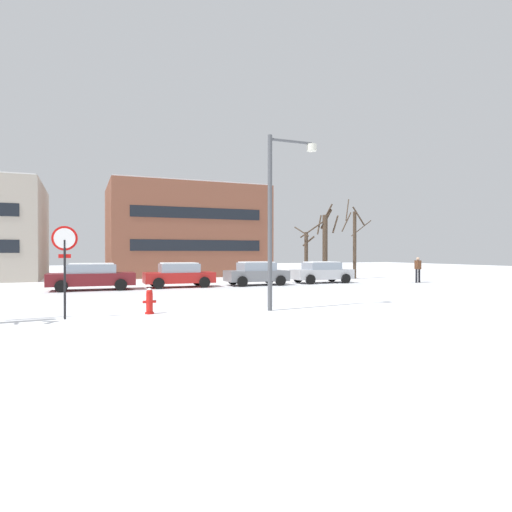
{
  "coord_description": "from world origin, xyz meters",
  "views": [
    {
      "loc": [
        -1.17,
        -15.93,
        2.06
      ],
      "look_at": [
        7.6,
        5.77,
        1.88
      ],
      "focal_mm": 30.43,
      "sensor_mm": 36.0,
      "label": 1
    }
  ],
  "objects_px": {
    "parked_car_maroon": "(92,276)",
    "parked_car_silver": "(322,272)",
    "parked_car_gray": "(256,273)",
    "pedestrian_crossing": "(418,268)",
    "street_lamp": "(278,204)",
    "parked_car_red": "(179,275)",
    "stop_sign": "(65,254)",
    "fire_hydrant": "(149,301)"
  },
  "relations": [
    {
      "from": "parked_car_maroon",
      "to": "parked_car_silver",
      "type": "relative_size",
      "value": 1.11
    },
    {
      "from": "parked_car_gray",
      "to": "pedestrian_crossing",
      "type": "distance_m",
      "value": 11.34
    },
    {
      "from": "parked_car_maroon",
      "to": "street_lamp",
      "type": "bearing_deg",
      "value": -62.08
    },
    {
      "from": "parked_car_red",
      "to": "pedestrian_crossing",
      "type": "height_order",
      "value": "pedestrian_crossing"
    },
    {
      "from": "parked_car_silver",
      "to": "parked_car_maroon",
      "type": "bearing_deg",
      "value": -179.43
    },
    {
      "from": "parked_car_maroon",
      "to": "parked_car_gray",
      "type": "distance_m",
      "value": 9.74
    },
    {
      "from": "stop_sign",
      "to": "fire_hydrant",
      "type": "height_order",
      "value": "stop_sign"
    },
    {
      "from": "stop_sign",
      "to": "parked_car_silver",
      "type": "bearing_deg",
      "value": 35.1
    },
    {
      "from": "parked_car_red",
      "to": "parked_car_gray",
      "type": "relative_size",
      "value": 1.05
    },
    {
      "from": "parked_car_silver",
      "to": "parked_car_gray",
      "type": "bearing_deg",
      "value": -177.33
    },
    {
      "from": "parked_car_maroon",
      "to": "pedestrian_crossing",
      "type": "bearing_deg",
      "value": -5.64
    },
    {
      "from": "street_lamp",
      "to": "parked_car_silver",
      "type": "height_order",
      "value": "street_lamp"
    },
    {
      "from": "stop_sign",
      "to": "street_lamp",
      "type": "xyz_separation_m",
      "value": [
        7.02,
        -0.53,
        1.77
      ]
    },
    {
      "from": "parked_car_red",
      "to": "stop_sign",
      "type": "bearing_deg",
      "value": -118.16
    },
    {
      "from": "street_lamp",
      "to": "parked_car_maroon",
      "type": "xyz_separation_m",
      "value": [
        -6.02,
        11.36,
        -3.04
      ]
    },
    {
      "from": "parked_car_red",
      "to": "parked_car_gray",
      "type": "xyz_separation_m",
      "value": [
        4.87,
        -0.23,
        0.01
      ]
    },
    {
      "from": "street_lamp",
      "to": "parked_car_maroon",
      "type": "distance_m",
      "value": 13.21
    },
    {
      "from": "fire_hydrant",
      "to": "parked_car_silver",
      "type": "relative_size",
      "value": 0.21
    },
    {
      "from": "parked_car_silver",
      "to": "pedestrian_crossing",
      "type": "relative_size",
      "value": 2.36
    },
    {
      "from": "stop_sign",
      "to": "street_lamp",
      "type": "bearing_deg",
      "value": -4.31
    },
    {
      "from": "fire_hydrant",
      "to": "parked_car_red",
      "type": "height_order",
      "value": "parked_car_red"
    },
    {
      "from": "pedestrian_crossing",
      "to": "parked_car_maroon",
      "type": "bearing_deg",
      "value": 174.36
    },
    {
      "from": "street_lamp",
      "to": "parked_car_silver",
      "type": "xyz_separation_m",
      "value": [
        8.59,
        11.5,
        -3.06
      ]
    },
    {
      "from": "parked_car_silver",
      "to": "fire_hydrant",
      "type": "bearing_deg",
      "value": -140.43
    },
    {
      "from": "stop_sign",
      "to": "pedestrian_crossing",
      "type": "bearing_deg",
      "value": 21.81
    },
    {
      "from": "parked_car_maroon",
      "to": "parked_car_red",
      "type": "xyz_separation_m",
      "value": [
        4.87,
        0.15,
        -0.01
      ]
    },
    {
      "from": "fire_hydrant",
      "to": "parked_car_red",
      "type": "relative_size",
      "value": 0.21
    },
    {
      "from": "fire_hydrant",
      "to": "parked_car_maroon",
      "type": "bearing_deg",
      "value": 98.54
    },
    {
      "from": "parked_car_silver",
      "to": "stop_sign",
      "type": "bearing_deg",
      "value": -144.9
    },
    {
      "from": "stop_sign",
      "to": "parked_car_gray",
      "type": "height_order",
      "value": "stop_sign"
    },
    {
      "from": "stop_sign",
      "to": "pedestrian_crossing",
      "type": "relative_size",
      "value": 1.65
    },
    {
      "from": "parked_car_maroon",
      "to": "pedestrian_crossing",
      "type": "xyz_separation_m",
      "value": [
        20.9,
        -2.06,
        0.27
      ]
    },
    {
      "from": "street_lamp",
      "to": "parked_car_maroon",
      "type": "bearing_deg",
      "value": 117.92
    },
    {
      "from": "pedestrian_crossing",
      "to": "parked_car_red",
      "type": "bearing_deg",
      "value": 172.15
    },
    {
      "from": "fire_hydrant",
      "to": "parked_car_silver",
      "type": "distance_m",
      "value": 16.89
    },
    {
      "from": "street_lamp",
      "to": "parked_car_gray",
      "type": "bearing_deg",
      "value": 71.74
    },
    {
      "from": "parked_car_gray",
      "to": "parked_car_silver",
      "type": "distance_m",
      "value": 4.87
    },
    {
      "from": "stop_sign",
      "to": "parked_car_gray",
      "type": "xyz_separation_m",
      "value": [
        10.74,
        10.74,
        -1.27
      ]
    },
    {
      "from": "parked_car_red",
      "to": "parked_car_gray",
      "type": "bearing_deg",
      "value": -2.71
    },
    {
      "from": "pedestrian_crossing",
      "to": "parked_car_silver",
      "type": "bearing_deg",
      "value": 160.66
    },
    {
      "from": "parked_car_maroon",
      "to": "parked_car_gray",
      "type": "bearing_deg",
      "value": -0.48
    },
    {
      "from": "parked_car_gray",
      "to": "parked_car_silver",
      "type": "xyz_separation_m",
      "value": [
        4.87,
        0.23,
        -0.01
      ]
    }
  ]
}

